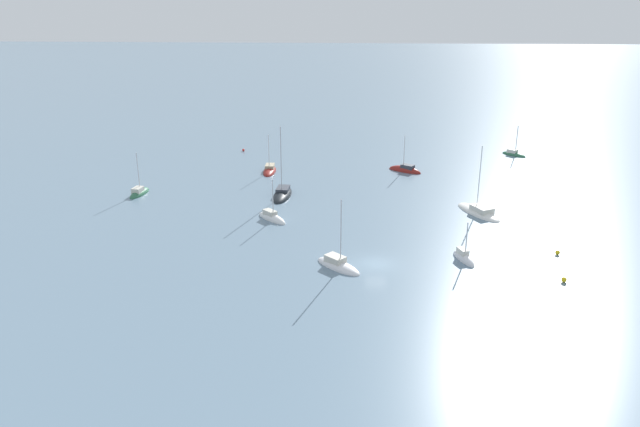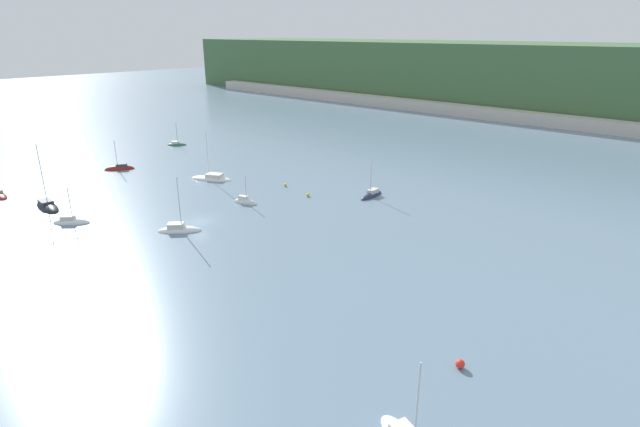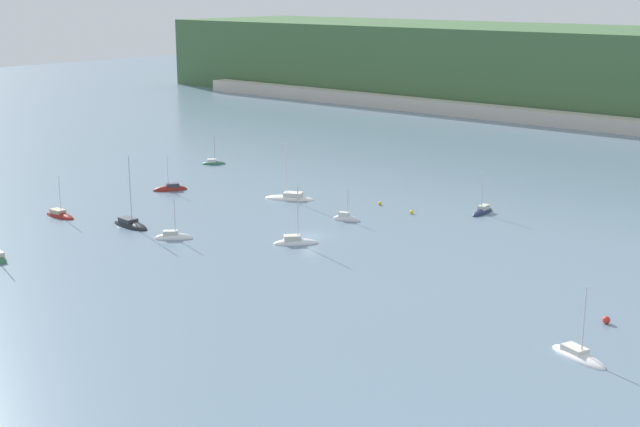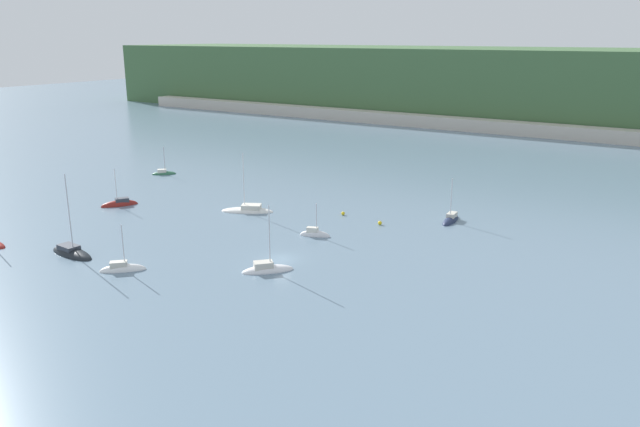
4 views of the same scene
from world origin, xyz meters
name	(u,v)px [view 1 (image 1 of 4)]	position (x,y,z in m)	size (l,w,h in m)	color
ground_plane	(376,264)	(0.00, 0.00, 0.00)	(600.00, 600.00, 0.00)	slate
sailboat_0	(272,219)	(-14.32, -14.31, 0.11)	(5.20, 5.21, 6.90)	white
sailboat_1	(139,193)	(-24.51, -36.88, 0.12)	(5.67, 2.71, 7.47)	#2D6647
sailboat_2	(270,171)	(-38.40, -17.77, 0.10)	(6.93, 2.30, 7.50)	maroon
sailboat_4	(464,259)	(-1.70, 10.69, 0.12)	(4.76, 2.78, 5.89)	silver
sailboat_5	(282,195)	(-24.93, -13.99, 0.10)	(8.43, 3.28, 12.14)	black
sailboat_6	(405,171)	(-39.74, 6.45, 0.10)	(4.92, 6.33, 7.45)	maroon
sailboat_7	(338,266)	(1.15, -4.49, 0.14)	(6.08, 6.34, 9.36)	silver
sailboat_8	(479,212)	(-18.45, 15.58, 0.13)	(9.21, 6.80, 10.70)	white
sailboat_9	(514,155)	(-52.16, 28.55, 0.12)	(4.77, 4.76, 6.54)	#2D6647
mooring_buoy_0	(243,150)	(-52.39, -24.87, 0.25)	(0.51, 0.51, 0.51)	red
mooring_buoy_2	(558,252)	(-3.90, 22.55, 0.29)	(0.59, 0.59, 0.59)	yellow
mooring_buoy_3	(564,280)	(3.78, 20.96, 0.31)	(0.63, 0.63, 0.63)	yellow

